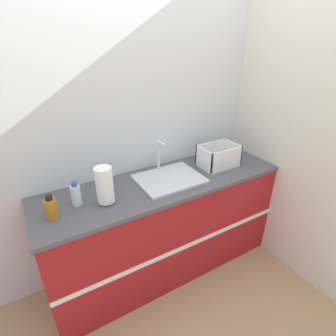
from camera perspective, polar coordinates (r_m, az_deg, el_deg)
ground_plane at (r=2.46m, az=2.94°, el=-24.27°), size 12.00×12.00×0.00m
wall_back at (r=2.15m, az=-5.04°, el=10.20°), size 4.35×0.06×2.60m
wall_right at (r=2.52m, az=19.82°, el=11.19°), size 0.06×2.56×2.60m
counter_cabinet at (r=2.31m, az=-0.71°, el=-12.50°), size 1.97×0.59×0.90m
sink at (r=2.06m, az=0.18°, el=-2.08°), size 0.50×0.40×0.28m
paper_towel_roll at (r=1.78m, az=-13.63°, el=-3.69°), size 0.12×0.12×0.26m
dish_rack at (r=2.30m, az=10.89°, el=2.19°), size 0.33×0.22×0.19m
bottle_clear at (r=1.84m, az=-19.41°, el=-5.48°), size 0.07×0.07×0.17m
bottle_amber at (r=1.78m, az=-24.08°, el=-7.91°), size 0.08×0.08×0.16m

